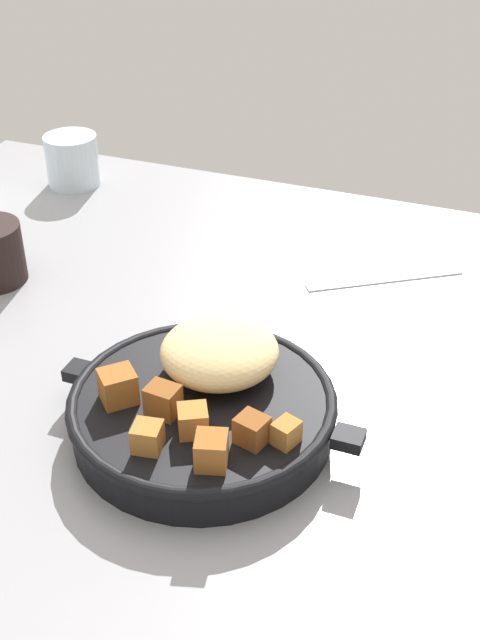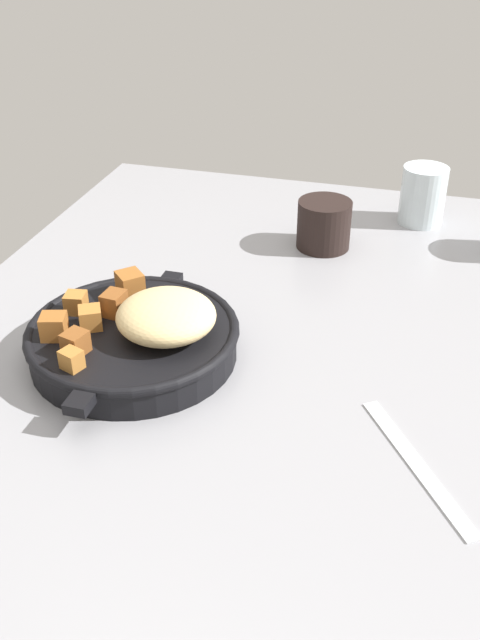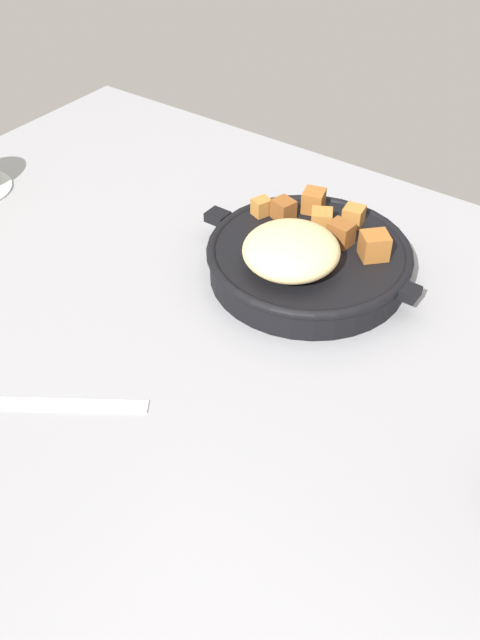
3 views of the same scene
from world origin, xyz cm
name	(u,v)px [view 1 (image 1 of 3)]	position (x,y,z in cm)	size (l,w,h in cm)	color
ground_plane	(255,357)	(0.00, 0.00, -1.20)	(118.71, 82.37, 2.40)	gray
cast_iron_skillet	(209,402)	(0.45, -13.38, 3.00)	(28.71, 24.37, 8.35)	black
butter_knife	(385,278)	(9.70, 18.82, 0.18)	(19.41, 1.60, 0.36)	silver
water_glass_short	(72,160)	(-39.46, 29.92, 3.70)	(7.70, 7.70, 7.41)	silver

